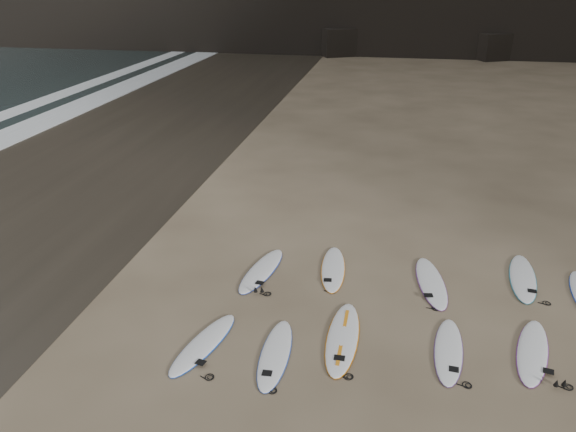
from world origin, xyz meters
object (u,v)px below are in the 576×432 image
at_px(surfboard_7, 431,282).
at_px(surfboard_4, 533,351).
at_px(surfboard_1, 275,353).
at_px(surfboard_8, 523,277).
at_px(surfboard_0, 204,343).
at_px(surfboard_3, 449,350).
at_px(surfboard_2, 343,337).
at_px(surfboard_5, 262,270).
at_px(surfboard_6, 333,268).

bearing_deg(surfboard_7, surfboard_4, -59.74).
bearing_deg(surfboard_1, surfboard_8, 35.28).
height_order(surfboard_0, surfboard_8, surfboard_8).
bearing_deg(surfboard_3, surfboard_4, 14.35).
bearing_deg(surfboard_2, surfboard_1, -147.74).
bearing_deg(surfboard_3, surfboard_7, 99.59).
relative_size(surfboard_0, surfboard_3, 1.02).
bearing_deg(surfboard_0, surfboard_2, 28.83).
relative_size(surfboard_3, surfboard_8, 0.90).
xyz_separation_m(surfboard_3, surfboard_5, (-4.73, 2.64, 0.00)).
relative_size(surfboard_1, surfboard_6, 0.96).
distance_m(surfboard_0, surfboard_7, 6.15).
xyz_separation_m(surfboard_2, surfboard_7, (2.02, 2.83, -0.00)).
xyz_separation_m(surfboard_0, surfboard_3, (5.22, 0.76, -0.00)).
bearing_deg(surfboard_5, surfboard_3, -19.42).
distance_m(surfboard_3, surfboard_8, 4.15).
xyz_separation_m(surfboard_6, surfboard_7, (2.59, -0.25, 0.00)).
height_order(surfboard_2, surfboard_4, surfboard_2).
distance_m(surfboard_2, surfboard_3, 2.27).
xyz_separation_m(surfboard_1, surfboard_2, (1.35, 0.83, 0.01)).
height_order(surfboard_0, surfboard_2, surfboard_2).
bearing_deg(surfboard_3, surfboard_6, 137.11).
distance_m(surfboard_4, surfboard_6, 5.39).
bearing_deg(surfboard_5, surfboard_7, 12.48).
height_order(surfboard_2, surfboard_3, surfboard_2).
bearing_deg(surfboard_1, surfboard_2, 29.83).
xyz_separation_m(surfboard_5, surfboard_7, (4.48, 0.22, 0.00)).
distance_m(surfboard_2, surfboard_7, 3.48).
height_order(surfboard_1, surfboard_4, surfboard_4).
distance_m(surfboard_2, surfboard_4, 4.04).
bearing_deg(surfboard_1, surfboard_6, 76.92).
distance_m(surfboard_6, surfboard_8, 5.00).
bearing_deg(surfboard_6, surfboard_2, -84.34).
distance_m(surfboard_0, surfboard_1, 1.61).
xyz_separation_m(surfboard_0, surfboard_2, (2.95, 0.79, 0.01)).
distance_m(surfboard_3, surfboard_5, 5.42).
relative_size(surfboard_4, surfboard_7, 0.94).
bearing_deg(surfboard_6, surfboard_7, -10.34).
bearing_deg(surfboard_5, surfboard_0, -88.55).
bearing_deg(surfboard_0, surfboard_8, 44.28).
height_order(surfboard_3, surfboard_6, surfboard_6).
xyz_separation_m(surfboard_3, surfboard_8, (2.14, 3.55, 0.00)).
height_order(surfboard_4, surfboard_5, surfboard_5).
bearing_deg(surfboard_5, surfboard_2, -37.05).
bearing_deg(surfboard_4, surfboard_7, 141.97).
distance_m(surfboard_3, surfboard_6, 4.21).
relative_size(surfboard_1, surfboard_5, 0.94).
bearing_deg(surfboard_2, surfboard_3, 0.06).
xyz_separation_m(surfboard_0, surfboard_6, (2.38, 3.87, 0.00)).
height_order(surfboard_5, surfboard_6, surfboard_5).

